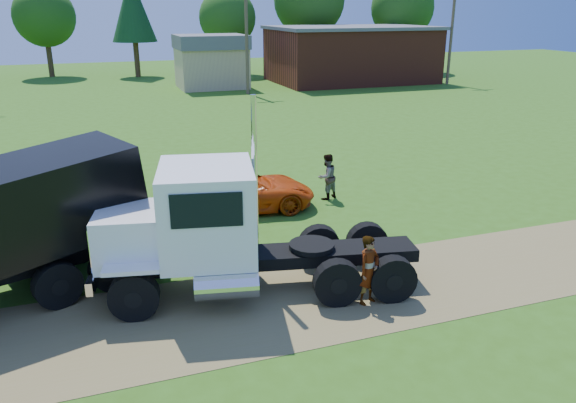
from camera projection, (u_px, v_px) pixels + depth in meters
name	position (u px, v px, depth m)	size (l,w,h in m)	color
ground	(387.00, 286.00, 14.96)	(140.00, 140.00, 0.00)	#305A13
dirt_track	(387.00, 285.00, 14.96)	(120.00, 4.20, 0.01)	olive
white_semi_tractor	(212.00, 231.00, 14.12)	(8.46, 4.20, 4.99)	black
orange_pickup	(244.00, 191.00, 20.37)	(2.35, 5.10, 1.42)	#C43F09
spectator_a	(369.00, 270.00, 13.81)	(0.65, 0.43, 1.79)	#999999
spectator_b	(327.00, 177.00, 21.46)	(0.86, 0.67, 1.77)	#999999
brick_building	(351.00, 54.00, 55.39)	(15.40, 10.40, 5.30)	maroon
tan_shed	(211.00, 61.00, 51.04)	(6.20, 5.40, 4.70)	tan
utility_poles	(247.00, 37.00, 46.47)	(42.20, 0.28, 9.00)	#4C382B
tree_row	(212.00, 9.00, 59.44)	(54.85, 13.91, 11.75)	#352216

